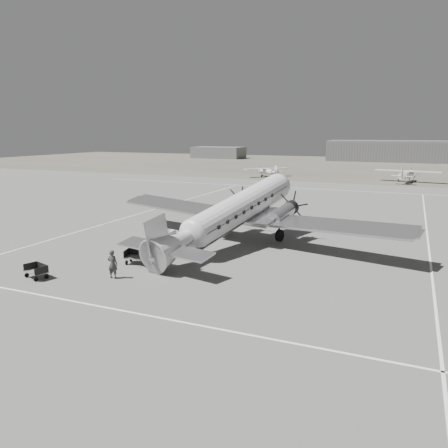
{
  "coord_description": "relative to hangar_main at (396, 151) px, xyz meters",
  "views": [
    {
      "loc": [
        10.28,
        -31.44,
        9.08
      ],
      "look_at": [
        -2.69,
        -1.33,
        2.2
      ],
      "focal_mm": 35.0,
      "sensor_mm": 36.0,
      "label": 1
    }
  ],
  "objects": [
    {
      "name": "passenger",
      "position": [
        -11.24,
        -123.03,
        -2.39
      ],
      "size": [
        0.67,
        0.95,
        1.82
      ],
      "primitive_type": "imported",
      "rotation": [
        0.0,
        0.0,
        1.46
      ],
      "color": "silver",
      "rests_on": "ground"
    },
    {
      "name": "baggage_cart_near",
      "position": [
        -12.04,
        -126.66,
        -2.8
      ],
      "size": [
        2.01,
        1.61,
        1.0
      ],
      "primitive_type": null,
      "rotation": [
        0.0,
        0.0,
        0.22
      ],
      "color": "#606060",
      "rests_on": "ground"
    },
    {
      "name": "baggage_cart_far",
      "position": [
        -16.18,
        -131.83,
        -2.86
      ],
      "size": [
        1.82,
        1.52,
        0.88
      ],
      "primitive_type": null,
      "rotation": [
        0.0,
        0.0,
        -0.3
      ],
      "color": "#606060",
      "rests_on": "ground"
    },
    {
      "name": "light_plane_right",
      "position": [
        4.38,
        -63.39,
        -2.07
      ],
      "size": [
        13.35,
        11.52,
        2.47
      ],
      "primitive_type": null,
      "rotation": [
        0.0,
        0.0,
        -0.17
      ],
      "color": "silver",
      "rests_on": "ground"
    },
    {
      "name": "taxi_line_left",
      "position": [
        -23.0,
        -110.0,
        -3.29
      ],
      "size": [
        0.15,
        60.0,
        0.01
      ],
      "primitive_type": "cube",
      "color": "white",
      "rests_on": "ground"
    },
    {
      "name": "ramp_agent",
      "position": [
        -11.67,
        -125.01,
        -2.55
      ],
      "size": [
        0.85,
        0.92,
        1.51
      ],
      "primitive_type": "imported",
      "rotation": [
        0.0,
        0.0,
        1.07
      ],
      "color": "#B5B5B2",
      "rests_on": "ground"
    },
    {
      "name": "dc3_airliner",
      "position": [
        -7.69,
        -119.33,
        -0.67
      ],
      "size": [
        31.13,
        24.67,
        5.27
      ],
      "primitive_type": null,
      "rotation": [
        0.0,
        0.0,
        -0.22
      ],
      "color": "#B7B6B9",
      "rests_on": "ground"
    },
    {
      "name": "taxi_line_horizon",
      "position": [
        -5.0,
        -80.0,
        -3.29
      ],
      "size": [
        90.0,
        0.15,
        0.01
      ],
      "primitive_type": "cube",
      "color": "white",
      "rests_on": "ground"
    },
    {
      "name": "taxi_line_near",
      "position": [
        -5.0,
        -134.0,
        -3.29
      ],
      "size": [
        60.0,
        0.15,
        0.01
      ],
      "primitive_type": "cube",
      "color": "white",
      "rests_on": "ground"
    },
    {
      "name": "hangar_main",
      "position": [
        0.0,
        0.0,
        0.0
      ],
      "size": [
        42.0,
        14.0,
        6.6
      ],
      "color": "#5C5C5C",
      "rests_on": "ground"
    },
    {
      "name": "ground_crew",
      "position": [
        -11.66,
        -129.93,
        -2.37
      ],
      "size": [
        0.72,
        0.52,
        1.85
      ],
      "primitive_type": "imported",
      "rotation": [
        0.0,
        0.0,
        3.25
      ],
      "color": "#333333",
      "rests_on": "ground"
    },
    {
      "name": "taxi_line_right",
      "position": [
        7.0,
        -120.0,
        -3.29
      ],
      "size": [
        0.15,
        80.0,
        0.01
      ],
      "primitive_type": "cube",
      "color": "white",
      "rests_on": "ground"
    },
    {
      "name": "grass_infield",
      "position": [
        -5.0,
        -25.0,
        -3.3
      ],
      "size": [
        260.0,
        90.0,
        0.01
      ],
      "primitive_type": "cube",
      "color": "#5D5B4E",
      "rests_on": "ground"
    },
    {
      "name": "shed_secondary",
      "position": [
        -60.0,
        -5.0,
        -1.3
      ],
      "size": [
        18.0,
        10.0,
        4.0
      ],
      "primitive_type": "cube",
      "color": "#606060",
      "rests_on": "ground"
    },
    {
      "name": "light_plane_left",
      "position": [
        -22.45,
        -64.32,
        -2.27
      ],
      "size": [
        12.7,
        12.72,
        2.06
      ],
      "primitive_type": null,
      "rotation": [
        0.0,
        0.0,
        0.79
      ],
      "color": "silver",
      "rests_on": "ground"
    },
    {
      "name": "ground",
      "position": [
        -5.0,
        -120.0,
        -3.3
      ],
      "size": [
        260.0,
        260.0,
        0.0
      ],
      "primitive_type": "plane",
      "color": "slate",
      "rests_on": "ground"
    }
  ]
}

